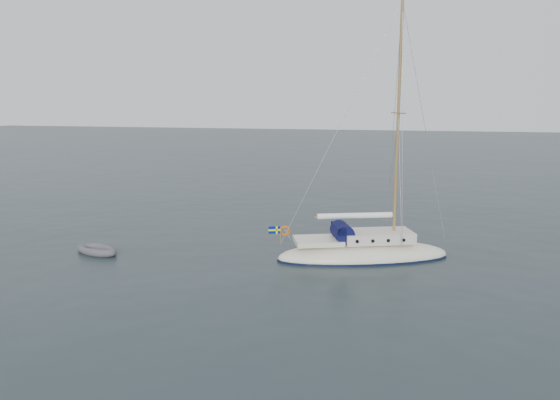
# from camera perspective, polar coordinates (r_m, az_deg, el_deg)

# --- Properties ---
(ground) EXTENTS (300.00, 300.00, 0.00)m
(ground) POSITION_cam_1_polar(r_m,az_deg,el_deg) (28.43, 0.78, -7.09)
(ground) COLOR black
(ground) RESTS_ON ground
(sailboat) EXTENTS (9.96, 2.98, 14.19)m
(sailboat) POSITION_cam_1_polar(r_m,az_deg,el_deg) (30.12, 8.75, -4.10)
(sailboat) COLOR silver
(sailboat) RESTS_ON ground
(dinghy) EXTENTS (2.95, 1.33, 0.42)m
(dinghy) POSITION_cam_1_polar(r_m,az_deg,el_deg) (32.71, -18.59, -4.99)
(dinghy) COLOR #55555A
(dinghy) RESTS_ON ground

